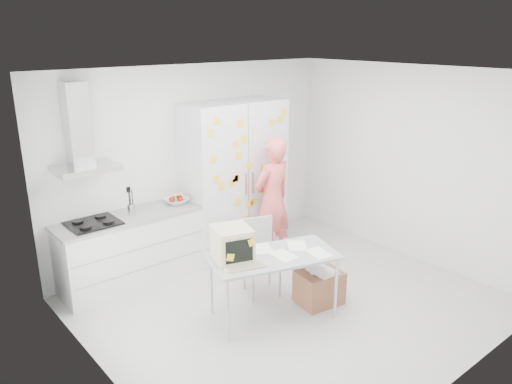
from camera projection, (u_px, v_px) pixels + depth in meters
floor at (291, 304)px, 5.99m from camera, size 4.50×4.00×0.02m
walls at (252, 182)px, 6.10m from camera, size 4.52×4.01×2.70m
ceiling at (296, 73)px, 5.16m from camera, size 4.50×4.00×0.02m
counter_run at (131, 248)px, 6.35m from camera, size 1.84×0.63×1.28m
range_hood at (80, 136)px, 5.72m from camera, size 0.70×0.48×1.01m
tall_cabinet at (234, 178)px, 7.15m from camera, size 1.50×0.68×2.20m
person at (272, 199)px, 6.93m from camera, size 0.68×0.48×1.76m
desk at (248, 250)px, 5.41m from camera, size 1.55×1.10×1.12m
chair at (260, 252)px, 6.12m from camera, size 0.55×0.55×0.94m
cardboard_box at (319, 287)px, 5.94m from camera, size 0.57×0.49×0.44m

